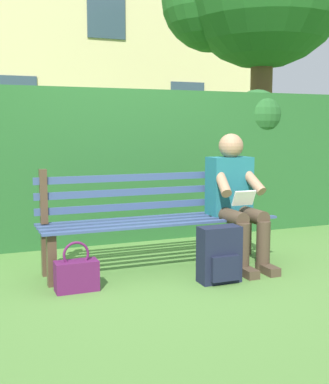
{
  "coord_description": "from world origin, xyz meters",
  "views": [
    {
      "loc": [
        1.51,
        3.88,
        1.2
      ],
      "look_at": [
        0.0,
        0.1,
        0.68
      ],
      "focal_mm": 46.34,
      "sensor_mm": 36.0,
      "label": 1
    }
  ],
  "objects": [
    {
      "name": "backpack",
      "position": [
        -0.29,
        0.53,
        0.22
      ],
      "size": [
        0.33,
        0.24,
        0.44
      ],
      "color": "#191E33",
      "rests_on": "ground"
    },
    {
      "name": "building_facade",
      "position": [
        -1.62,
        -9.14,
        3.11
      ],
      "size": [
        8.25,
        3.16,
        6.22
      ],
      "color": "beige",
      "rests_on": "ground"
    },
    {
      "name": "ground",
      "position": [
        0.0,
        0.0,
        0.0
      ],
      "size": [
        60.0,
        60.0,
        0.0
      ],
      "primitive_type": "plane",
      "color": "#517F38"
    },
    {
      "name": "park_bench",
      "position": [
        0.0,
        -0.07,
        0.44
      ],
      "size": [
        2.06,
        0.46,
        0.88
      ],
      "color": "#4C3828",
      "rests_on": "ground"
    },
    {
      "name": "hedge_backdrop",
      "position": [
        -0.27,
        -1.35,
        0.84
      ],
      "size": [
        4.93,
        0.72,
        1.66
      ],
      "color": "#265B28",
      "rests_on": "ground"
    },
    {
      "name": "handbag",
      "position": [
        0.8,
        0.33,
        0.12
      ],
      "size": [
        0.32,
        0.15,
        0.38
      ],
      "color": "#59194C",
      "rests_on": "ground"
    },
    {
      "name": "person_seated",
      "position": [
        -0.68,
        0.1,
        0.61
      ],
      "size": [
        0.44,
        0.73,
        1.16
      ],
      "color": "#1E6672",
      "rests_on": "ground"
    }
  ]
}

